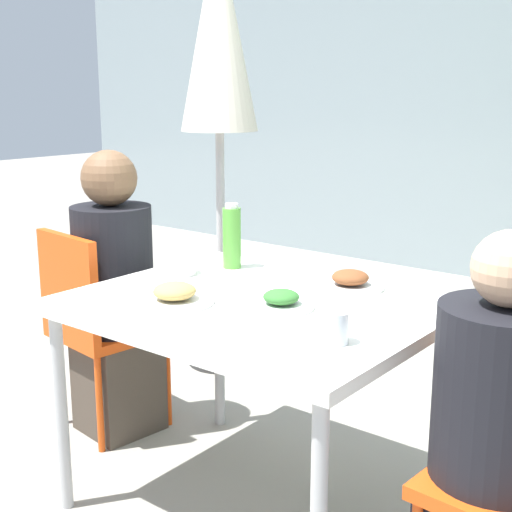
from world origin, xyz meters
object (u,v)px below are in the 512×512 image
person_left (115,301)px  drinking_cup (336,327)px  closed_umbrella (219,46)px  bottle (232,237)px  person_right (495,453)px  chair_left (92,317)px  salad_bowl (177,268)px

person_left → drinking_cup: size_ratio=13.45×
person_left → closed_umbrella: closed_umbrella is taller
bottle → person_right: bearing=-16.5°
chair_left → person_left: 0.11m
person_left → bottle: 0.60m
person_left → person_right: (1.67, -0.17, -0.06)m
bottle → salad_bowl: (-0.10, -0.20, -0.10)m
chair_left → person_right: size_ratio=0.79×
person_left → bottle: (0.48, 0.18, 0.30)m
person_right → closed_umbrella: size_ratio=0.50×
person_left → closed_umbrella: bearing=107.9°
chair_left → closed_umbrella: 1.46m
person_left → salad_bowl: bearing=4.8°
person_right → closed_umbrella: bearing=-25.2°
person_left → salad_bowl: 0.44m
person_right → closed_umbrella: closed_umbrella is taller
person_right → salad_bowl: bearing=-2.6°
person_left → closed_umbrella: 1.37m
salad_bowl → person_left: bearing=177.4°
chair_left → closed_umbrella: (-0.10, 0.93, 1.12)m
chair_left → closed_umbrella: bearing=103.5°
salad_bowl → drinking_cup: bearing=-17.3°
bottle → salad_bowl: bearing=-116.3°
chair_left → drinking_cup: size_ratio=9.79×
chair_left → drinking_cup: bearing=-1.9°
person_left → salad_bowl: person_left is taller
person_right → bottle: 1.29m
person_right → salad_bowl: size_ratio=7.45×
person_left → person_right: bearing=1.7°
person_left → person_right: 1.68m
chair_left → salad_bowl: bearing=14.5°
person_right → bottle: bearing=-12.5°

